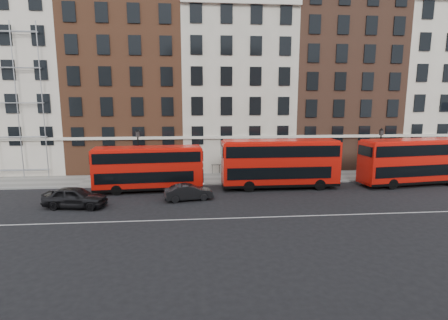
{
  "coord_description": "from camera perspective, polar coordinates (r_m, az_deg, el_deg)",
  "views": [
    {
      "loc": [
        -5.4,
        -25.61,
        8.33
      ],
      "look_at": [
        -2.59,
        5.0,
        3.0
      ],
      "focal_mm": 28.0,
      "sensor_mm": 36.0,
      "label": 1
    }
  ],
  "objects": [
    {
      "name": "kerb",
      "position": [
        35.03,
        3.78,
        -3.81
      ],
      "size": [
        80.0,
        0.3,
        0.16
      ],
      "primitive_type": "cube",
      "color": "gray",
      "rests_on": "ground"
    },
    {
      "name": "bus_d",
      "position": [
        38.82,
        28.51,
        -0.1
      ],
      "size": [
        11.04,
        3.91,
        4.54
      ],
      "rotation": [
        0.0,
        0.0,
        0.12
      ],
      "color": "red",
      "rests_on": "ground"
    },
    {
      "name": "pavement",
      "position": [
        37.44,
        3.18,
        -2.92
      ],
      "size": [
        80.0,
        5.0,
        0.15
      ],
      "primitive_type": "cube",
      "color": "gray",
      "rests_on": "ground"
    },
    {
      "name": "car_front",
      "position": [
        29.53,
        -5.79,
        -5.25
      ],
      "size": [
        4.26,
        2.15,
        1.34
      ],
      "primitive_type": "imported",
      "rotation": [
        0.0,
        0.0,
        1.76
      ],
      "color": "black",
      "rests_on": "ground"
    },
    {
      "name": "lamp_post_right",
      "position": [
        39.57,
        24.1,
        1.35
      ],
      "size": [
        0.44,
        0.44,
        5.33
      ],
      "color": "black",
      "rests_on": "pavement"
    },
    {
      "name": "building_terrace",
      "position": [
        43.83,
        1.47,
        12.33
      ],
      "size": [
        64.0,
        11.95,
        22.0
      ],
      "color": "beige",
      "rests_on": "ground"
    },
    {
      "name": "lamp_post_left",
      "position": [
        35.61,
        -13.79,
        1.07
      ],
      "size": [
        0.44,
        0.44,
        5.33
      ],
      "color": "black",
      "rests_on": "pavement"
    },
    {
      "name": "car_rear",
      "position": [
        29.72,
        -23.13,
        -5.6
      ],
      "size": [
        5.07,
        2.64,
        1.65
      ],
      "primitive_type": "imported",
      "rotation": [
        0.0,
        0.0,
        1.42
      ],
      "color": "black",
      "rests_on": "ground"
    },
    {
      "name": "road_centre_line",
      "position": [
        25.61,
        7.31,
        -9.21
      ],
      "size": [
        70.0,
        0.12,
        0.01
      ],
      "primitive_type": "cube",
      "color": "white",
      "rests_on": "ground"
    },
    {
      "name": "iron_railings",
      "position": [
        39.45,
        2.72,
        -1.4
      ],
      "size": [
        6.6,
        0.06,
        1.0
      ],
      "primitive_type": null,
      "color": "black",
      "rests_on": "pavement"
    },
    {
      "name": "bus_c",
      "position": [
        33.32,
        9.05,
        -0.41
      ],
      "size": [
        11.0,
        2.7,
        4.62
      ],
      "rotation": [
        0.0,
        0.0,
        0.0
      ],
      "color": "red",
      "rests_on": "ground"
    },
    {
      "name": "bus_b",
      "position": [
        32.6,
        -12.28,
        -1.22
      ],
      "size": [
        9.92,
        3.0,
        4.11
      ],
      "rotation": [
        0.0,
        0.0,
        0.07
      ],
      "color": "red",
      "rests_on": "ground"
    },
    {
      "name": "ground",
      "position": [
        27.47,
        6.4,
        -7.88
      ],
      "size": [
        120.0,
        120.0,
        0.0
      ],
      "primitive_type": "plane",
      "color": "black",
      "rests_on": "ground"
    }
  ]
}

